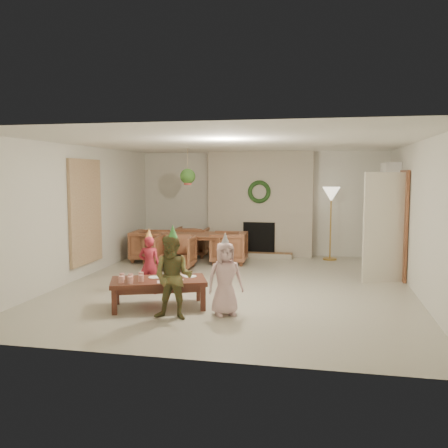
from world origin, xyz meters
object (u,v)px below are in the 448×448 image
(child_plaid, at_px, (173,277))
(child_pink, at_px, (225,279))
(coffee_table_top, at_px, (159,281))
(dining_chair_far, at_px, (192,242))
(dining_chair_near, at_px, (176,252))
(dining_chair_left, at_px, (150,246))
(dining_table, at_px, (184,248))
(dining_chair_right, at_px, (229,248))
(child_red, at_px, (149,265))

(child_plaid, xyz_separation_m, child_pink, (0.65, 0.33, -0.06))
(coffee_table_top, distance_m, child_pink, 1.06)
(dining_chair_far, bearing_deg, dining_chair_near, 90.00)
(dining_chair_left, xyz_separation_m, child_pink, (2.50, -3.77, 0.16))
(dining_table, xyz_separation_m, dining_chair_far, (-0.04, 0.80, 0.03))
(dining_chair_right, height_order, coffee_table_top, dining_chair_right)
(coffee_table_top, relative_size, child_red, 1.43)
(dining_chair_right, bearing_deg, child_red, -17.39)
(coffee_table_top, distance_m, child_red, 0.87)
(dining_chair_left, bearing_deg, child_pink, -149.30)
(coffee_table_top, xyz_separation_m, child_red, (-0.42, 0.76, 0.09))
(dining_chair_near, bearing_deg, child_red, -87.35)
(dining_table, xyz_separation_m, dining_chair_left, (-0.80, -0.04, 0.03))
(dining_chair_far, relative_size, child_red, 0.81)
(dining_chair_left, xyz_separation_m, dining_chair_right, (1.80, 0.09, 0.00))
(dining_chair_left, height_order, coffee_table_top, dining_chair_left)
(dining_chair_far, xyz_separation_m, child_red, (0.28, -3.68, 0.13))
(dining_table, distance_m, child_plaid, 4.28)
(dining_chair_near, distance_m, child_red, 2.09)
(dining_chair_right, bearing_deg, dining_chair_near, -51.34)
(dining_chair_far, bearing_deg, coffee_table_top, 96.14)
(child_plaid, bearing_deg, dining_chair_near, 107.36)
(dining_chair_near, relative_size, dining_chair_left, 1.00)
(dining_table, bearing_deg, dining_chair_left, 180.00)
(child_red, bearing_deg, dining_chair_left, -78.21)
(dining_chair_left, distance_m, child_plaid, 4.51)
(child_red, distance_m, child_plaid, 1.51)
(dining_table, height_order, coffee_table_top, dining_table)
(dining_chair_near, xyz_separation_m, child_red, (0.20, -2.08, 0.13))
(dining_chair_far, height_order, coffee_table_top, dining_chair_far)
(coffee_table_top, xyz_separation_m, child_pink, (1.04, -0.17, 0.12))
(dining_chair_left, height_order, dining_chair_right, same)
(dining_chair_right, bearing_deg, dining_chair_left, -90.00)
(dining_chair_near, relative_size, child_pink, 0.75)
(dining_table, height_order, child_red, child_red)
(dining_chair_left, distance_m, coffee_table_top, 3.88)
(dining_chair_right, relative_size, child_plaid, 0.67)
(dining_chair_left, bearing_deg, dining_chair_far, -45.00)
(dining_chair_near, relative_size, dining_chair_far, 1.00)
(dining_table, height_order, dining_chair_near, dining_chair_near)
(coffee_table_top, bearing_deg, dining_chair_right, 64.07)
(dining_chair_near, relative_size, child_red, 0.81)
(child_plaid, distance_m, child_pink, 0.73)
(dining_chair_right, height_order, child_plaid, child_plaid)
(dining_chair_near, xyz_separation_m, child_plaid, (1.01, -3.35, 0.22))
(dining_chair_far, height_order, child_plaid, child_plaid)
(dining_table, bearing_deg, child_red, -88.08)
(dining_table, height_order, child_plaid, child_plaid)
(child_plaid, bearing_deg, child_pink, 27.72)
(child_plaid, height_order, child_pink, child_plaid)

